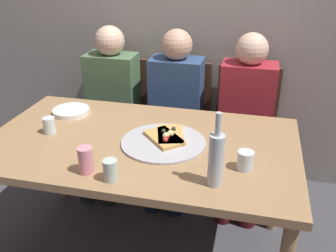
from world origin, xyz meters
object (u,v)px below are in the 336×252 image
(guest_in_sweater, at_px, (109,102))
(guest_in_beanie, at_px, (173,109))
(dining_table, at_px, (141,153))
(chair_middle, at_px, (178,117))
(plate_stack, at_px, (71,111))
(soda_can, at_px, (86,160))
(tumbler_far, at_px, (245,160))
(guest_by_wall, at_px, (245,115))
(pizza_slice_last, at_px, (164,138))
(wine_glass, at_px, (49,125))
(wine_bottle, at_px, (216,159))
(pizza_tray, at_px, (163,142))
(tumbler_near, at_px, (110,170))
(chair_left, at_px, (117,111))
(chair_right, at_px, (245,123))
(pizza_slice_extra, at_px, (170,135))

(guest_in_sweater, bearing_deg, guest_in_beanie, -180.00)
(dining_table, distance_m, chair_middle, 0.88)
(plate_stack, distance_m, guest_in_sweater, 0.49)
(soda_can, bearing_deg, tumbler_far, 15.82)
(tumbler_far, distance_m, guest_by_wall, 0.88)
(soda_can, bearing_deg, guest_in_sweater, 107.17)
(pizza_slice_last, bearing_deg, wine_glass, -175.78)
(wine_bottle, bearing_deg, soda_can, -175.90)
(pizza_tray, relative_size, plate_stack, 1.97)
(soda_can, distance_m, plate_stack, 0.68)
(wine_bottle, relative_size, guest_in_beanie, 0.28)
(pizza_tray, relative_size, tumbler_near, 4.46)
(dining_table, height_order, pizza_slice_last, pizza_slice_last)
(pizza_slice_last, distance_m, plate_stack, 0.67)
(guest_by_wall, bearing_deg, tumbler_near, 64.55)
(pizza_tray, xyz_separation_m, guest_in_sweater, (-0.59, 0.71, -0.12))
(guest_by_wall, bearing_deg, wine_glass, 36.57)
(pizza_slice_last, height_order, guest_in_beanie, guest_in_beanie)
(pizza_slice_last, bearing_deg, guest_in_sweater, 130.25)
(chair_left, bearing_deg, wine_glass, 88.08)
(chair_right, bearing_deg, guest_in_sweater, 8.88)
(tumbler_far, height_order, chair_middle, chair_middle)
(pizza_slice_last, xyz_separation_m, wine_glass, (-0.62, -0.05, 0.02))
(pizza_slice_extra, relative_size, soda_can, 2.03)
(pizza_slice_last, height_order, tumbler_near, tumbler_near)
(pizza_slice_last, xyz_separation_m, guest_by_wall, (0.38, 0.70, -0.14))
(pizza_tray, xyz_separation_m, pizza_slice_last, (0.00, 0.02, 0.02))
(wine_bottle, relative_size, wine_glass, 3.74)
(chair_left, bearing_deg, pizza_slice_last, 124.81)
(pizza_slice_extra, distance_m, chair_middle, 0.86)
(pizza_tray, xyz_separation_m, plate_stack, (-0.63, 0.24, 0.01))
(dining_table, height_order, guest_in_sweater, guest_in_sweater)
(guest_by_wall, bearing_deg, wine_bottle, 85.34)
(pizza_tray, xyz_separation_m, pizza_slice_extra, (0.02, 0.05, 0.02))
(plate_stack, bearing_deg, chair_middle, 50.50)
(wine_bottle, bearing_deg, guest_in_beanie, 111.95)
(wine_glass, relative_size, soda_can, 0.72)
(pizza_tray, relative_size, wine_glass, 4.89)
(pizza_slice_last, height_order, plate_stack, pizza_slice_last)
(chair_right, relative_size, guest_by_wall, 0.77)
(tumbler_near, distance_m, guest_in_beanie, 1.10)
(pizza_tray, bearing_deg, chair_right, 66.21)
(tumbler_near, distance_m, chair_left, 1.35)
(tumbler_near, relative_size, wine_glass, 1.10)
(tumbler_far, bearing_deg, chair_left, 134.66)
(soda_can, bearing_deg, chair_right, 61.91)
(chair_left, bearing_deg, wine_bottle, 127.26)
(pizza_slice_extra, bearing_deg, guest_by_wall, 61.52)
(chair_right, bearing_deg, pizza_tray, 66.21)
(pizza_tray, relative_size, guest_in_beanie, 0.37)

